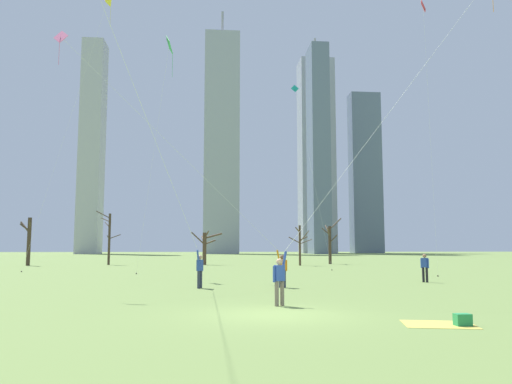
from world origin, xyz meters
TOP-DOWN VIEW (x-y plane):
  - ground_plane at (0.00, 0.00)m, footprint 400.00×400.00m
  - kite_flyer_foreground_left_pink at (0.50, 9.87)m, footprint 11.68×1.03m
  - kite_flyer_midfield_left_white at (-3.81, 6.50)m, footprint 5.87×13.51m
  - kite_flyer_midfield_center_orange at (1.70, 2.48)m, footprint 10.70×2.80m
  - bystander_strolling_midfield at (10.42, 12.90)m, footprint 0.37×0.42m
  - distant_kite_drifting_right_teal at (6.21, 28.64)m, footprint 3.41×0.84m
  - distant_kite_drifting_left_green at (-4.99, 19.20)m, footprint 2.79×5.38m
  - distant_kite_low_near_trees_red at (12.28, 15.78)m, footprint 2.04×3.36m
  - distant_kite_high_overhead_yellow at (-10.56, 23.98)m, footprint 7.38×4.45m
  - picnic_spot at (4.28, -2.50)m, footprint 2.07×1.77m
  - bare_tree_center at (12.56, 44.21)m, footprint 2.43×3.16m
  - bare_tree_far_right_edge at (-2.31, 42.85)m, footprint 3.56×2.44m
  - bare_tree_left_of_center at (8.10, 39.77)m, footprint 2.64×2.04m
  - bare_tree_right_of_center at (-21.60, 42.17)m, footprint 1.79×2.11m
  - bare_tree_rightmost at (-13.27, 43.67)m, footprint 3.00×1.94m
  - skyline_mid_tower_right at (31.43, 134.00)m, footprint 5.45×9.91m
  - skyline_mid_tower_left at (34.37, 150.25)m, footprint 11.41×9.60m
  - skyline_tall_tower at (1.88, 137.90)m, footprint 10.77×7.95m
  - skyline_squat_block at (-37.70, 140.44)m, footprint 6.48×8.49m
  - skyline_wide_slab at (52.05, 152.64)m, footprint 10.33×6.18m

SIDE VIEW (x-z plane):
  - ground_plane at x=0.00m, z-range 0.00..0.00m
  - picnic_spot at x=4.28m, z-range -0.06..0.25m
  - bystander_strolling_midfield at x=10.42m, z-range 0.09..1.71m
  - bare_tree_far_right_edge at x=-2.31m, z-range 0.22..4.09m
  - kite_flyer_foreground_left_pink at x=0.50m, z-range -4.17..8.50m
  - bare_tree_left_of_center at x=8.10m, z-range 0.23..4.64m
  - kite_flyer_midfield_center_orange at x=1.70m, z-range -4.66..9.83m
  - bare_tree_center at x=12.56m, z-range -0.07..5.47m
  - bare_tree_right_of_center at x=-21.60m, z-range 0.26..5.50m
  - bare_tree_rightmost at x=-13.27m, z-range 0.06..6.25m
  - kite_flyer_midfield_left_white at x=-3.81m, z-range -3.24..12.81m
  - distant_kite_drifting_right_teal at x=6.21m, z-range 5.43..22.19m
  - distant_kite_drifting_left_green at x=-4.99m, z-range 6.78..23.45m
  - distant_kite_low_near_trees_red at x=12.28m, z-range 6.63..25.03m
  - distant_kite_high_overhead_yellow at x=-10.56m, z-range 9.03..31.28m
  - skyline_wide_slab at x=52.05m, z-range 0.00..55.53m
  - skyline_mid_tower_right at x=31.43m, z-range 0.00..64.27m
  - skyline_squat_block at x=-37.70m, z-range 0.00..65.79m
  - skyline_mid_tower_left at x=34.37m, z-range -4.21..70.15m
  - skyline_tall_tower at x=1.88m, z-range -3.85..72.73m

